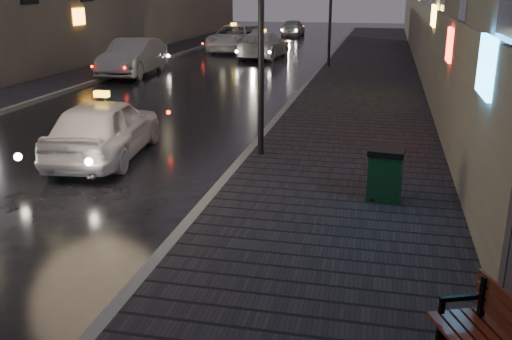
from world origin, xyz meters
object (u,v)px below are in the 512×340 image
(taxi_mid, at_px, (263,45))
(taxi_far, at_px, (234,38))
(lamp_near, at_px, (261,8))
(car_left_mid, at_px, (133,57))
(taxi_near, at_px, (104,128))
(trash_bin, at_px, (385,173))
(car_far, at_px, (293,28))

(taxi_mid, distance_m, taxi_far, 4.19)
(lamp_near, height_order, car_left_mid, lamp_near)
(taxi_mid, bearing_deg, lamp_near, 105.94)
(taxi_near, height_order, car_left_mid, car_left_mid)
(trash_bin, relative_size, taxi_near, 0.22)
(taxi_mid, xyz_separation_m, car_far, (-0.68, 15.11, -0.05))
(lamp_near, height_order, taxi_far, lamp_near)
(car_far, bearing_deg, car_left_mid, 79.35)
(car_left_mid, distance_m, car_far, 23.18)
(trash_bin, relative_size, car_far, 0.24)
(taxi_near, bearing_deg, taxi_far, -89.64)
(trash_bin, height_order, taxi_mid, taxi_mid)
(car_left_mid, bearing_deg, taxi_mid, 56.49)
(lamp_near, relative_size, taxi_near, 1.21)
(car_left_mid, distance_m, taxi_mid, 8.96)
(taxi_near, xyz_separation_m, taxi_mid, (-0.47, 20.41, -0.01))
(lamp_near, xyz_separation_m, car_left_mid, (-8.63, 12.00, -2.67))
(lamp_near, distance_m, taxi_far, 24.15)
(trash_bin, height_order, car_left_mid, car_left_mid)
(car_left_mid, xyz_separation_m, taxi_far, (1.90, 11.05, -0.02))
(lamp_near, bearing_deg, taxi_mid, 101.82)
(taxi_near, relative_size, taxi_mid, 0.86)
(car_far, bearing_deg, lamp_near, 96.69)
(lamp_near, xyz_separation_m, taxi_mid, (-4.13, 19.75, -2.75))
(taxi_near, height_order, taxi_mid, taxi_near)
(taxi_far, bearing_deg, taxi_mid, -53.95)
(lamp_near, distance_m, trash_bin, 4.72)
(taxi_near, bearing_deg, taxi_mid, -95.69)
(taxi_far, bearing_deg, car_far, 78.61)
(taxi_near, distance_m, taxi_far, 23.90)
(taxi_mid, bearing_deg, taxi_far, -47.66)
(car_left_mid, relative_size, car_far, 1.25)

